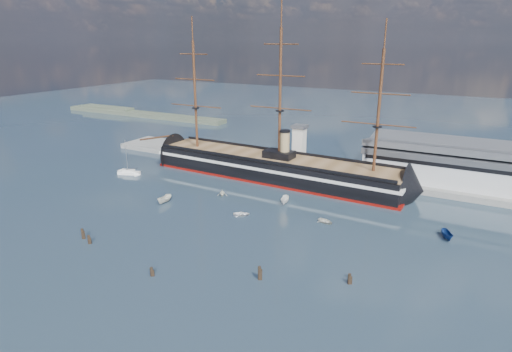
% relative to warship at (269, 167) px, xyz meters
% --- Properties ---
extents(ground, '(600.00, 600.00, 0.00)m').
position_rel_warship_xyz_m(ground, '(2.59, -20.00, -4.04)').
color(ground, '#273945').
rests_on(ground, ground).
extents(quay, '(180.00, 18.00, 2.00)m').
position_rel_warship_xyz_m(quay, '(12.59, 16.00, -4.04)').
color(quay, slate).
rests_on(quay, ground).
extents(warehouse, '(63.00, 21.00, 11.60)m').
position_rel_warship_xyz_m(warehouse, '(60.59, 20.00, 3.95)').
color(warehouse, '#B7BABC').
rests_on(warehouse, ground).
extents(quay_tower, '(5.00, 5.00, 15.00)m').
position_rel_warship_xyz_m(quay_tower, '(5.59, 13.00, 5.72)').
color(quay_tower, silver).
rests_on(quay_tower, ground).
extents(shoreline, '(120.00, 10.00, 4.00)m').
position_rel_warship_xyz_m(shoreline, '(-136.64, 75.00, -2.59)').
color(shoreline, '#3F4C38').
rests_on(shoreline, ground).
extents(warship, '(113.18, 19.63, 53.94)m').
position_rel_warship_xyz_m(warship, '(0.00, 0.00, 0.00)').
color(warship, black).
rests_on(warship, ground).
extents(sailboat, '(8.17, 5.00, 12.59)m').
position_rel_warship_xyz_m(sailboat, '(-46.09, -20.18, -3.24)').
color(sailboat, white).
rests_on(sailboat, ground).
extents(motorboat_a, '(6.74, 2.57, 2.68)m').
position_rel_warship_xyz_m(motorboat_a, '(-16.31, -36.23, -4.04)').
color(motorboat_a, silver).
rests_on(motorboat_a, ground).
extents(motorboat_b, '(2.38, 3.04, 1.33)m').
position_rel_warship_xyz_m(motorboat_b, '(8.46, -33.61, -4.04)').
color(motorboat_b, white).
rests_on(motorboat_b, ground).
extents(motorboat_c, '(6.80, 3.87, 2.57)m').
position_rel_warship_xyz_m(motorboat_c, '(15.16, -19.84, -4.04)').
color(motorboat_c, white).
rests_on(motorboat_c, ground).
extents(motorboat_d, '(6.06, 4.94, 2.05)m').
position_rel_warship_xyz_m(motorboat_d, '(-4.70, -22.91, -4.04)').
color(motorboat_d, '#EBE9CF').
rests_on(motorboat_d, ground).
extents(motorboat_e, '(1.91, 2.98, 1.29)m').
position_rel_warship_xyz_m(motorboat_e, '(30.36, -27.28, -4.04)').
color(motorboat_e, beige).
rests_on(motorboat_e, ground).
extents(motorboat_f, '(6.62, 4.57, 2.49)m').
position_rel_warship_xyz_m(motorboat_f, '(59.52, -22.55, -4.04)').
color(motorboat_f, navy).
rests_on(motorboat_f, ground).
extents(piling_near_left, '(0.64, 0.64, 3.37)m').
position_rel_warship_xyz_m(piling_near_left, '(-18.30, -64.21, -4.04)').
color(piling_near_left, black).
rests_on(piling_near_left, ground).
extents(piling_near_mid, '(0.64, 0.64, 2.63)m').
position_rel_warship_xyz_m(piling_near_mid, '(8.02, -69.46, -4.04)').
color(piling_near_mid, black).
rests_on(piling_near_mid, ground).
extents(piling_near_right, '(0.64, 0.64, 3.69)m').
position_rel_warship_xyz_m(piling_near_right, '(28.09, -60.28, -4.04)').
color(piling_near_right, black).
rests_on(piling_near_right, ground).
extents(piling_far_right, '(0.64, 0.64, 2.96)m').
position_rel_warship_xyz_m(piling_far_right, '(44.48, -53.24, -4.04)').
color(piling_far_right, black).
rests_on(piling_far_right, ground).
extents(piling_extra, '(0.64, 0.64, 2.87)m').
position_rel_warship_xyz_m(piling_extra, '(-14.84, -65.37, -4.04)').
color(piling_extra, black).
rests_on(piling_extra, ground).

